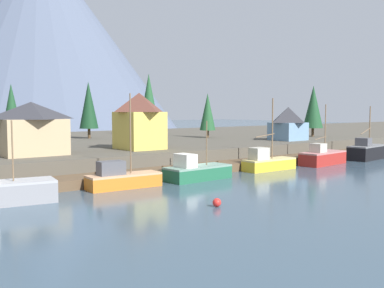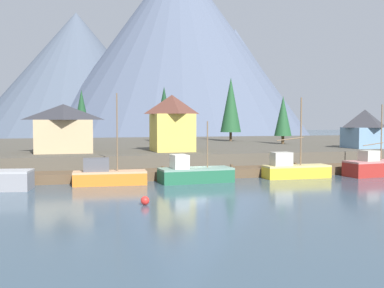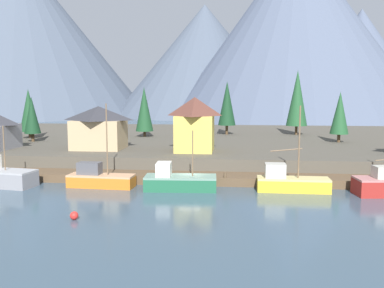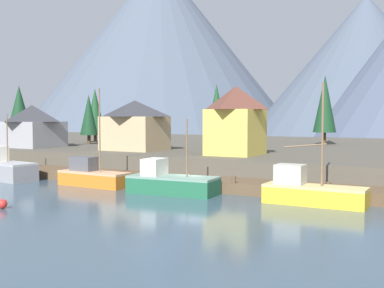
{
  "view_description": "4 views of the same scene",
  "coord_description": "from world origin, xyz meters",
  "px_view_note": "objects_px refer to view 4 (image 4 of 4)",
  "views": [
    {
      "loc": [
        -31.38,
        -40.54,
        7.83
      ],
      "look_at": [
        0.95,
        1.45,
        3.68
      ],
      "focal_mm": 41.91,
      "sensor_mm": 36.0,
      "label": 1
    },
    {
      "loc": [
        -13.99,
        -49.66,
        6.7
      ],
      "look_at": [
        -0.34,
        1.46,
        3.91
      ],
      "focal_mm": 43.62,
      "sensor_mm": 36.0,
      "label": 2
    },
    {
      "loc": [
        5.18,
        -46.46,
        10.51
      ],
      "look_at": [
        -0.16,
        3.84,
        4.36
      ],
      "focal_mm": 39.22,
      "sensor_mm": 36.0,
      "label": 3
    },
    {
      "loc": [
        20.69,
        -38.0,
        6.72
      ],
      "look_at": [
        -1.35,
        2.53,
        4.08
      ],
      "focal_mm": 45.72,
      "sensor_mm": 36.0,
      "label": 4
    }
  ],
  "objects_px": {
    "fishing_boat_grey": "(3,169)",
    "fishing_boat_green": "(171,182)",
    "conifer_back_right": "(95,112)",
    "house_grey": "(32,125)",
    "conifer_near_left": "(217,110)",
    "conifer_mid_right": "(89,115)",
    "house_tan": "(135,125)",
    "conifer_centre": "(325,104)",
    "conifer_back_left": "(19,108)",
    "channel_buoy": "(2,204)",
    "house_yellow": "(236,120)",
    "fishing_boat_yellow": "(310,191)",
    "fishing_boat_orange": "(92,176)"
  },
  "relations": [
    {
      "from": "house_yellow",
      "to": "conifer_centre",
      "type": "relative_size",
      "value": 0.73
    },
    {
      "from": "fishing_boat_yellow",
      "to": "conifer_centre",
      "type": "height_order",
      "value": "conifer_centre"
    },
    {
      "from": "fishing_boat_green",
      "to": "conifer_back_right",
      "type": "bearing_deg",
      "value": 135.27
    },
    {
      "from": "house_grey",
      "to": "house_tan",
      "type": "height_order",
      "value": "house_tan"
    },
    {
      "from": "fishing_boat_green",
      "to": "house_yellow",
      "type": "distance_m",
      "value": 14.0
    },
    {
      "from": "fishing_boat_green",
      "to": "channel_buoy",
      "type": "relative_size",
      "value": 11.36
    },
    {
      "from": "house_yellow",
      "to": "conifer_back_left",
      "type": "distance_m",
      "value": 39.79
    },
    {
      "from": "fishing_boat_grey",
      "to": "conifer_back_right",
      "type": "height_order",
      "value": "conifer_back_right"
    },
    {
      "from": "conifer_back_right",
      "to": "conifer_back_left",
      "type": "bearing_deg",
      "value": -133.82
    },
    {
      "from": "conifer_back_left",
      "to": "conifer_centre",
      "type": "distance_m",
      "value": 47.07
    },
    {
      "from": "fishing_boat_green",
      "to": "conifer_near_left",
      "type": "height_order",
      "value": "conifer_near_left"
    },
    {
      "from": "conifer_near_left",
      "to": "conifer_back_left",
      "type": "relative_size",
      "value": 1.01
    },
    {
      "from": "conifer_mid_right",
      "to": "house_grey",
      "type": "bearing_deg",
      "value": -102.06
    },
    {
      "from": "conifer_back_right",
      "to": "house_tan",
      "type": "bearing_deg",
      "value": -37.42
    },
    {
      "from": "house_grey",
      "to": "conifer_back_right",
      "type": "xyz_separation_m",
      "value": [
        -1.31,
        14.81,
        2.03
      ]
    },
    {
      "from": "conifer_mid_right",
      "to": "conifer_back_right",
      "type": "bearing_deg",
      "value": 121.24
    },
    {
      "from": "house_grey",
      "to": "conifer_back_left",
      "type": "bearing_deg",
      "value": 146.21
    },
    {
      "from": "house_tan",
      "to": "conifer_mid_right",
      "type": "relative_size",
      "value": 0.99
    },
    {
      "from": "fishing_boat_green",
      "to": "channel_buoy",
      "type": "height_order",
      "value": "fishing_boat_green"
    },
    {
      "from": "conifer_mid_right",
      "to": "fishing_boat_green",
      "type": "bearing_deg",
      "value": -38.14
    },
    {
      "from": "conifer_back_left",
      "to": "channel_buoy",
      "type": "relative_size",
      "value": 12.93
    },
    {
      "from": "fishing_boat_orange",
      "to": "fishing_boat_yellow",
      "type": "distance_m",
      "value": 21.1
    },
    {
      "from": "fishing_boat_grey",
      "to": "channel_buoy",
      "type": "height_order",
      "value": "fishing_boat_grey"
    },
    {
      "from": "conifer_near_left",
      "to": "conifer_centre",
      "type": "relative_size",
      "value": 0.89
    },
    {
      "from": "fishing_boat_green",
      "to": "conifer_centre",
      "type": "xyz_separation_m",
      "value": [
        4.36,
        37.09,
        7.57
      ]
    },
    {
      "from": "conifer_back_left",
      "to": "channel_buoy",
      "type": "height_order",
      "value": "conifer_back_left"
    },
    {
      "from": "fishing_boat_grey",
      "to": "fishing_boat_yellow",
      "type": "distance_m",
      "value": 32.67
    },
    {
      "from": "fishing_boat_green",
      "to": "conifer_back_left",
      "type": "relative_size",
      "value": 0.88
    },
    {
      "from": "house_grey",
      "to": "conifer_mid_right",
      "type": "height_order",
      "value": "conifer_mid_right"
    },
    {
      "from": "fishing_boat_grey",
      "to": "fishing_boat_orange",
      "type": "xyz_separation_m",
      "value": [
        11.56,
        0.76,
        -0.18
      ]
    },
    {
      "from": "conifer_near_left",
      "to": "channel_buoy",
      "type": "xyz_separation_m",
      "value": [
        3.53,
        -43.19,
        -7.23
      ]
    },
    {
      "from": "fishing_boat_green",
      "to": "house_yellow",
      "type": "xyz_separation_m",
      "value": [
        0.5,
        12.92,
        5.36
      ]
    },
    {
      "from": "fishing_boat_grey",
      "to": "channel_buoy",
      "type": "distance_m",
      "value": 17.68
    },
    {
      "from": "house_grey",
      "to": "conifer_centre",
      "type": "relative_size",
      "value": 0.71
    },
    {
      "from": "fishing_boat_grey",
      "to": "fishing_boat_green",
      "type": "distance_m",
      "value": 20.61
    },
    {
      "from": "conifer_back_left",
      "to": "conifer_back_right",
      "type": "relative_size",
      "value": 1.03
    },
    {
      "from": "fishing_boat_yellow",
      "to": "house_yellow",
      "type": "xyz_separation_m",
      "value": [
        -11.55,
        12.34,
        5.29
      ]
    },
    {
      "from": "house_tan",
      "to": "conifer_back_right",
      "type": "relative_size",
      "value": 0.84
    },
    {
      "from": "conifer_near_left",
      "to": "conifer_mid_right",
      "type": "relative_size",
      "value": 1.22
    },
    {
      "from": "conifer_mid_right",
      "to": "house_tan",
      "type": "bearing_deg",
      "value": -29.08
    },
    {
      "from": "conifer_back_right",
      "to": "fishing_boat_yellow",
      "type": "bearing_deg",
      "value": -31.68
    },
    {
      "from": "fishing_boat_grey",
      "to": "fishing_boat_yellow",
      "type": "xyz_separation_m",
      "value": [
        32.66,
        0.92,
        -0.11
      ]
    },
    {
      "from": "conifer_centre",
      "to": "fishing_boat_grey",
      "type": "bearing_deg",
      "value": -123.71
    },
    {
      "from": "house_tan",
      "to": "conifer_centre",
      "type": "relative_size",
      "value": 0.72
    },
    {
      "from": "house_yellow",
      "to": "house_tan",
      "type": "relative_size",
      "value": 1.02
    },
    {
      "from": "fishing_boat_green",
      "to": "conifer_mid_right",
      "type": "height_order",
      "value": "conifer_mid_right"
    },
    {
      "from": "conifer_centre",
      "to": "channel_buoy",
      "type": "bearing_deg",
      "value": -103.27
    },
    {
      "from": "fishing_boat_grey",
      "to": "fishing_boat_yellow",
      "type": "bearing_deg",
      "value": 10.46
    },
    {
      "from": "fishing_boat_grey",
      "to": "conifer_back_left",
      "type": "xyz_separation_m",
      "value": [
        -18.26,
        18.83,
        6.81
      ]
    },
    {
      "from": "conifer_back_left",
      "to": "conifer_back_right",
      "type": "distance_m",
      "value": 11.77
    }
  ]
}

